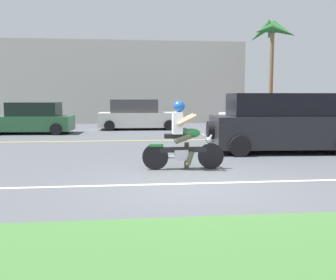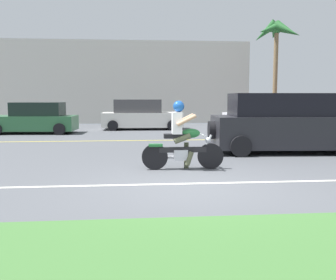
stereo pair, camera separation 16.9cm
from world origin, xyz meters
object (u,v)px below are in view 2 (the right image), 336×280
(suv_nearby, at_px, (284,124))
(parked_car_1, at_px, (141,115))
(parked_car_2, at_px, (260,116))
(parked_car_3, at_px, (333,115))
(parked_car_0, at_px, (35,119))
(palm_tree_0, at_px, (276,37))
(motorcyclist, at_px, (182,141))

(suv_nearby, relative_size, parked_car_1, 1.09)
(parked_car_2, xyz_separation_m, parked_car_3, (4.69, 0.79, -0.00))
(parked_car_2, distance_m, parked_car_3, 4.75)
(suv_nearby, bearing_deg, parked_car_1, 114.74)
(parked_car_0, relative_size, parked_car_2, 1.12)
(suv_nearby, xyz_separation_m, parked_car_1, (-4.39, 9.52, -0.16))
(parked_car_3, xyz_separation_m, palm_tree_0, (-2.81, 1.98, 4.73))
(motorcyclist, distance_m, parked_car_2, 12.77)
(parked_car_2, bearing_deg, motorcyclist, -117.11)
(motorcyclist, distance_m, palm_tree_0, 16.79)
(motorcyclist, relative_size, parked_car_0, 0.48)
(suv_nearby, relative_size, palm_tree_0, 0.74)
(parked_car_2, bearing_deg, parked_car_1, 172.82)
(motorcyclist, xyz_separation_m, parked_car_1, (-0.70, 12.19, 0.05))
(parked_car_0, distance_m, parked_car_2, 11.87)
(parked_car_0, bearing_deg, parked_car_1, 20.32)
(motorcyclist, bearing_deg, parked_car_1, 93.30)
(palm_tree_0, bearing_deg, parked_car_3, -35.20)
(parked_car_0, relative_size, parked_car_3, 0.94)
(suv_nearby, relative_size, parked_car_0, 1.16)
(motorcyclist, height_order, parked_car_2, motorcyclist)
(motorcyclist, xyz_separation_m, palm_tree_0, (7.69, 14.14, 4.78))
(parked_car_0, xyz_separation_m, parked_car_2, (11.81, 1.14, 0.05))
(parked_car_0, distance_m, palm_tree_0, 15.02)
(motorcyclist, distance_m, suv_nearby, 4.56)
(parked_car_1, bearing_deg, motorcyclist, -86.70)
(parked_car_3, bearing_deg, motorcyclist, -130.84)
(suv_nearby, bearing_deg, palm_tree_0, 70.73)
(motorcyclist, height_order, parked_car_0, motorcyclist)
(parked_car_0, bearing_deg, palm_tree_0, 15.93)
(parked_car_2, distance_m, palm_tree_0, 5.79)
(motorcyclist, xyz_separation_m, parked_car_2, (5.82, 11.37, 0.05))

